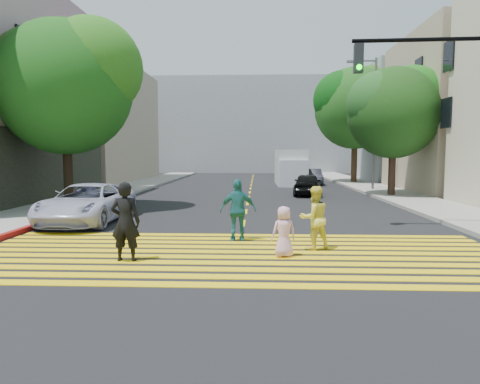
# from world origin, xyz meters

# --- Properties ---
(ground) EXTENTS (120.00, 120.00, 0.00)m
(ground) POSITION_xyz_m (0.00, 0.00, 0.00)
(ground) COLOR black
(sidewalk_left) EXTENTS (3.00, 40.00, 0.15)m
(sidewalk_left) POSITION_xyz_m (-8.50, 22.00, 0.07)
(sidewalk_left) COLOR gray
(sidewalk_left) RESTS_ON ground
(sidewalk_right) EXTENTS (3.00, 60.00, 0.15)m
(sidewalk_right) POSITION_xyz_m (8.50, 15.00, 0.07)
(sidewalk_right) COLOR gray
(sidewalk_right) RESTS_ON ground
(curb_red) EXTENTS (0.20, 8.00, 0.16)m
(curb_red) POSITION_xyz_m (-6.90, 6.00, 0.08)
(curb_red) COLOR maroon
(curb_red) RESTS_ON ground
(crosswalk) EXTENTS (13.40, 5.30, 0.01)m
(crosswalk) POSITION_xyz_m (0.00, 1.28, 0.01)
(crosswalk) COLOR yellow
(crosswalk) RESTS_ON ground
(lane_line) EXTENTS (0.12, 34.40, 0.01)m
(lane_line) POSITION_xyz_m (0.00, 22.50, 0.01)
(lane_line) COLOR yellow
(lane_line) RESTS_ON ground
(building_left_tan) EXTENTS (12.00, 16.00, 10.00)m
(building_left_tan) POSITION_xyz_m (-16.00, 28.00, 5.00)
(building_left_tan) COLOR tan
(building_left_tan) RESTS_ON ground
(building_right_grey) EXTENTS (10.00, 10.00, 10.00)m
(building_right_grey) POSITION_xyz_m (15.00, 30.00, 5.00)
(building_right_grey) COLOR gray
(building_right_grey) RESTS_ON ground
(backdrop_block) EXTENTS (30.00, 8.00, 12.00)m
(backdrop_block) POSITION_xyz_m (0.00, 48.00, 6.00)
(backdrop_block) COLOR gray
(backdrop_block) RESTS_ON ground
(tree_left) EXTENTS (6.85, 6.39, 8.37)m
(tree_left) POSITION_xyz_m (-7.81, 9.51, 5.64)
(tree_left) COLOR black
(tree_left) RESTS_ON ground
(tree_right_near) EXTENTS (5.69, 5.24, 7.40)m
(tree_right_near) POSITION_xyz_m (8.17, 15.47, 5.01)
(tree_right_near) COLOR black
(tree_right_near) RESTS_ON ground
(tree_right_far) EXTENTS (7.48, 6.94, 9.60)m
(tree_right_far) POSITION_xyz_m (8.51, 26.47, 6.49)
(tree_right_far) COLOR #3C231A
(tree_right_far) RESTS_ON ground
(pedestrian_man) EXTENTS (0.68, 0.45, 1.85)m
(pedestrian_man) POSITION_xyz_m (-2.55, 0.54, 0.93)
(pedestrian_man) COLOR black
(pedestrian_man) RESTS_ON ground
(pedestrian_woman) EXTENTS (0.97, 0.86, 1.66)m
(pedestrian_woman) POSITION_xyz_m (1.97, 1.93, 0.83)
(pedestrian_woman) COLOR #EADD48
(pedestrian_woman) RESTS_ON ground
(pedestrian_child) EXTENTS (0.70, 0.56, 1.24)m
(pedestrian_child) POSITION_xyz_m (1.13, 1.09, 0.62)
(pedestrian_child) COLOR #E3A7BF
(pedestrian_child) RESTS_ON ground
(pedestrian_extra) EXTENTS (1.07, 0.53, 1.77)m
(pedestrian_extra) POSITION_xyz_m (-0.05, 2.98, 0.88)
(pedestrian_extra) COLOR #21696F
(pedestrian_extra) RESTS_ON ground
(white_sedan) EXTENTS (2.34, 5.05, 1.40)m
(white_sedan) POSITION_xyz_m (-5.63, 5.92, 0.70)
(white_sedan) COLOR #B6B7CF
(white_sedan) RESTS_ON ground
(dark_car_near) EXTENTS (2.07, 4.06, 1.32)m
(dark_car_near) POSITION_xyz_m (3.45, 16.33, 0.66)
(dark_car_near) COLOR black
(dark_car_near) RESTS_ON ground
(silver_car) EXTENTS (2.45, 4.55, 1.25)m
(silver_car) POSITION_xyz_m (3.74, 28.27, 0.63)
(silver_car) COLOR #A2ACB6
(silver_car) RESTS_ON ground
(dark_car_parked) EXTENTS (1.42, 3.81, 1.24)m
(dark_car_parked) POSITION_xyz_m (4.87, 25.08, 0.62)
(dark_car_parked) COLOR #22232D
(dark_car_parked) RESTS_ON ground
(white_van) EXTENTS (2.26, 5.87, 2.76)m
(white_van) POSITION_xyz_m (3.10, 24.66, 1.31)
(white_van) COLOR silver
(white_van) RESTS_ON ground
(traffic_signal) EXTENTS (4.43, 0.41, 6.50)m
(traffic_signal) POSITION_xyz_m (6.63, 4.93, 4.21)
(traffic_signal) COLOR #2B2B2C
(traffic_signal) RESTS_ON ground
(street_lamp) EXTENTS (1.94, 0.21, 8.58)m
(street_lamp) POSITION_xyz_m (7.87, 19.20, 4.92)
(street_lamp) COLOR #5F5F5F
(street_lamp) RESTS_ON ground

